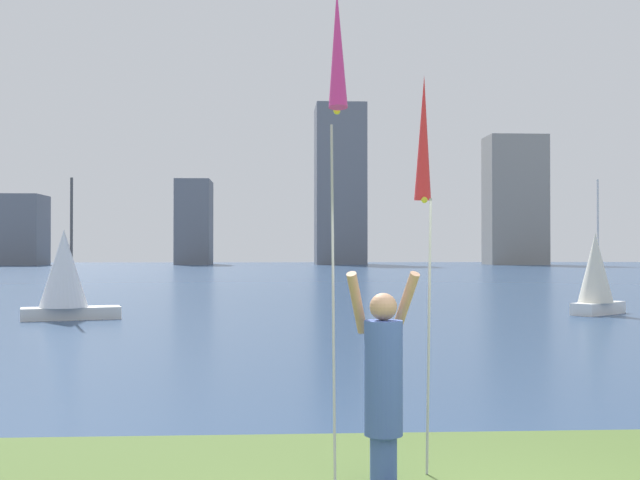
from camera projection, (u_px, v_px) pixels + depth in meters
ground at (297, 279)px, 56.65m from camera, size 120.00×138.00×0.12m
person at (383, 379)px, 6.98m from camera, size 0.69×0.51×1.87m
kite_flag_left at (337, 65)px, 6.66m from camera, size 0.16×0.88×4.28m
kite_flag_right at (424, 147)px, 7.40m from camera, size 0.16×0.48×3.70m
sailboat_0 at (596, 275)px, 24.98m from camera, size 2.16×1.96×4.29m
sailboat_1 at (65, 276)px, 23.19m from camera, size 2.93×1.74×4.18m
skyline_tower_0 at (17, 230)px, 103.49m from camera, size 6.95×6.42×9.21m
skyline_tower_1 at (194, 222)px, 108.12m from camera, size 4.65×7.53×11.50m
skyline_tower_2 at (340, 185)px, 109.24m from camera, size 6.79×7.81×21.89m
skyline_tower_3 at (515, 200)px, 106.42m from camera, size 7.77×5.44×17.33m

